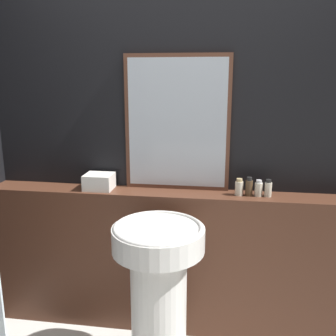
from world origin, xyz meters
TOP-DOWN VIEW (x-y plane):
  - wall_back at (0.00, 1.30)m, footprint 8.00×0.06m
  - vanity_counter at (0.00, 1.16)m, footprint 2.41×0.22m
  - pedestal_sink at (0.00, 0.71)m, footprint 0.50×0.50m
  - mirror at (0.03, 1.25)m, footprint 0.68×0.03m
  - towel_stack at (-0.47, 1.16)m, footprint 0.18×0.16m
  - shampoo_bottle at (0.44, 1.16)m, footprint 0.05×0.05m
  - conditioner_bottle at (0.50, 1.16)m, footprint 0.05×0.05m
  - lotion_bottle at (0.55, 1.16)m, footprint 0.05×0.05m
  - body_wash_bottle at (0.61, 1.16)m, footprint 0.04×0.04m

SIDE VIEW (x-z plane):
  - vanity_counter at x=0.00m, z-range 0.00..0.97m
  - pedestal_sink at x=0.00m, z-range 0.08..1.00m
  - lotion_bottle at x=0.55m, z-range 0.96..1.07m
  - shampoo_bottle at x=0.44m, z-range 0.96..1.07m
  - body_wash_bottle at x=0.61m, z-range 0.96..1.07m
  - towel_stack at x=-0.47m, z-range 0.97..1.07m
  - conditioner_bottle at x=0.50m, z-range 0.96..1.08m
  - wall_back at x=0.00m, z-range 0.00..2.50m
  - mirror at x=0.03m, z-range 0.97..1.83m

